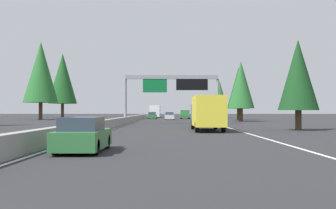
# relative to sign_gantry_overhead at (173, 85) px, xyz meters

# --- Properties ---
(ground_plane) EXTENTS (320.00, 320.00, 0.00)m
(ground_plane) POSITION_rel_sign_gantry_overhead_xyz_m (10.33, 6.04, -5.14)
(ground_plane) COLOR #262628
(median_barrier) EXTENTS (180.00, 0.56, 0.90)m
(median_barrier) POSITION_rel_sign_gantry_overhead_xyz_m (30.33, 6.34, -4.69)
(median_barrier) COLOR gray
(median_barrier) RESTS_ON ground
(shoulder_stripe_right) EXTENTS (160.00, 0.16, 0.01)m
(shoulder_stripe_right) POSITION_rel_sign_gantry_overhead_xyz_m (20.33, -5.48, -5.13)
(shoulder_stripe_right) COLOR silver
(shoulder_stripe_right) RESTS_ON ground
(shoulder_stripe_median) EXTENTS (160.00, 0.16, 0.01)m
(shoulder_stripe_median) POSITION_rel_sign_gantry_overhead_xyz_m (20.33, 5.79, -5.13)
(shoulder_stripe_median) COLOR silver
(shoulder_stripe_median) RESTS_ON ground
(sign_gantry_overhead) EXTENTS (0.50, 12.68, 6.46)m
(sign_gantry_overhead) POSITION_rel_sign_gantry_overhead_xyz_m (0.00, 0.00, 0.00)
(sign_gantry_overhead) COLOR gray
(sign_gantry_overhead) RESTS_ON ground
(sedan_far_right) EXTENTS (4.40, 1.80, 1.47)m
(sedan_far_right) POSITION_rel_sign_gantry_overhead_xyz_m (-37.51, 4.13, -4.46)
(sedan_far_right) COLOR #2D6B38
(sedan_far_right) RESTS_ON ground
(box_truck_near_center) EXTENTS (8.50, 2.40, 2.95)m
(box_truck_near_center) POSITION_rel_sign_gantry_overhead_xyz_m (-19.46, -2.77, -3.53)
(box_truck_near_center) COLOR gold
(box_truck_near_center) RESTS_ON ground
(sedan_mid_center) EXTENTS (4.40, 1.80, 1.47)m
(sedan_mid_center) POSITION_rel_sign_gantry_overhead_xyz_m (24.16, 0.44, -4.46)
(sedan_mid_center) COLOR silver
(sedan_mid_center) RESTS_ON ground
(bus_far_center) EXTENTS (11.50, 2.55, 3.10)m
(bus_far_center) POSITION_rel_sign_gantry_overhead_xyz_m (52.18, 4.13, -3.42)
(bus_far_center) COLOR white
(bus_far_center) RESTS_ON ground
(minivan_far_left) EXTENTS (5.00, 1.95, 1.69)m
(minivan_far_left) POSITION_rel_sign_gantry_overhead_xyz_m (56.41, 0.46, -4.19)
(minivan_far_left) COLOR silver
(minivan_far_left) RESTS_ON ground
(pickup_near_right) EXTENTS (5.60, 2.00, 1.86)m
(pickup_near_right) POSITION_rel_sign_gantry_overhead_xyz_m (33.75, -2.90, -4.23)
(pickup_near_right) COLOR #2D6B38
(pickup_near_right) RESTS_ON ground
(sedan_mid_left) EXTENTS (4.40, 1.80, 1.47)m
(sedan_mid_left) POSITION_rel_sign_gantry_overhead_xyz_m (-10.87, -2.97, -4.46)
(sedan_mid_left) COLOR #AD931E
(sedan_mid_left) RESTS_ON ground
(sedan_distant_b) EXTENTS (4.40, 1.80, 1.47)m
(sedan_distant_b) POSITION_rel_sign_gantry_overhead_xyz_m (32.59, 4.09, -4.46)
(sedan_distant_b) COLOR #2D6B38
(sedan_distant_b) RESTS_ON ground
(conifer_right_near) EXTENTS (3.56, 3.56, 8.10)m
(conifer_right_near) POSITION_rel_sign_gantry_overhead_xyz_m (-18.25, -10.99, -0.23)
(conifer_right_near) COLOR #4C3823
(conifer_right_near) RESTS_ON ground
(conifer_right_mid) EXTENTS (4.26, 4.26, 9.67)m
(conifer_right_mid) POSITION_rel_sign_gantry_overhead_xyz_m (11.28, -11.02, 0.74)
(conifer_right_mid) COLOR #4C3823
(conifer_right_mid) RESTS_ON ground
(conifer_right_far) EXTENTS (4.24, 4.24, 9.63)m
(conifer_right_far) POSITION_rel_sign_gantry_overhead_xyz_m (21.03, -12.26, 0.71)
(conifer_right_far) COLOR #4C3823
(conifer_right_far) RESTS_ON ground
(conifer_right_distant) EXTENTS (3.93, 3.93, 8.92)m
(conifer_right_distant) POSITION_rel_sign_gantry_overhead_xyz_m (45.10, -11.72, 0.28)
(conifer_right_distant) COLOR #4C3823
(conifer_right_distant) RESTS_ON ground
(conifer_left_mid) EXTENTS (6.65, 6.65, 15.11)m
(conifer_left_mid) POSITION_rel_sign_gantry_overhead_xyz_m (24.73, 25.34, 4.05)
(conifer_left_mid) COLOR #4C3823
(conifer_left_mid) RESTS_ON ground
(conifer_left_far) EXTENTS (6.94, 6.94, 15.76)m
(conifer_left_far) POSITION_rel_sign_gantry_overhead_xyz_m (45.75, 26.54, 4.45)
(conifer_left_far) COLOR #4C3823
(conifer_left_far) RESTS_ON ground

